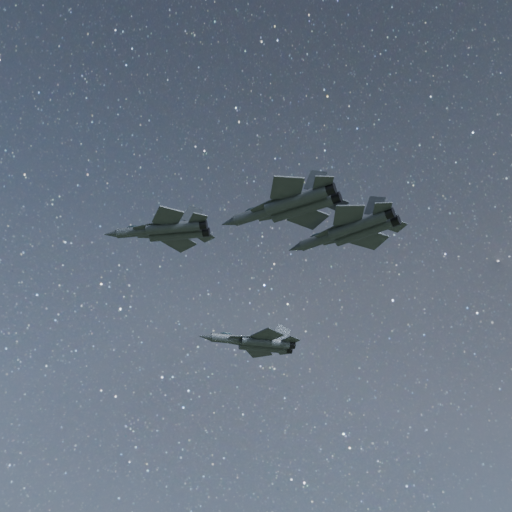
# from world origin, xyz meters

# --- Properties ---
(jet_lead) EXTENTS (16.80, 11.82, 4.25)m
(jet_lead) POSITION_xyz_m (-11.85, -5.24, 150.76)
(jet_lead) COLOR #2B3136
(jet_left) EXTENTS (17.96, 11.75, 4.64)m
(jet_left) POSITION_xyz_m (-4.87, 24.31, 145.36)
(jet_left) COLOR #2B3136
(jet_right) EXTENTS (17.61, 11.99, 4.42)m
(jet_right) POSITION_xyz_m (7.72, -12.15, 146.77)
(jet_right) COLOR #2B3136
(jet_slot) EXTENTS (16.55, 11.02, 4.20)m
(jet_slot) POSITION_xyz_m (15.09, -7.18, 145.20)
(jet_slot) COLOR #2B3136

